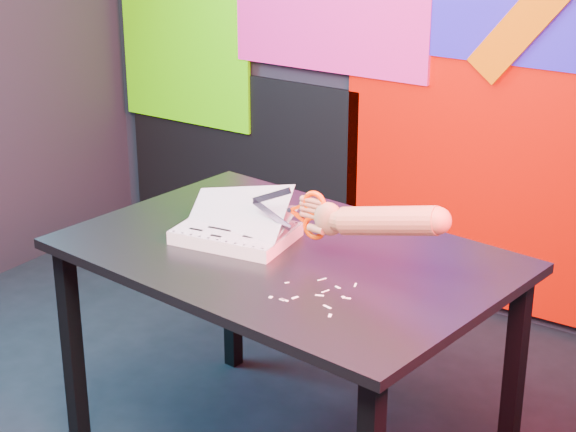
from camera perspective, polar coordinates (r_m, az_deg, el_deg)
The scene contains 7 objects.
room at distance 2.82m, azimuth -8.81°, elevation 10.46°, with size 3.01×3.01×2.71m.
backdrop at distance 4.05m, azimuth 6.28°, elevation 8.10°, with size 2.88×0.05×2.08m.
work_table at distance 2.85m, azimuth -0.11°, elevation -3.60°, with size 1.37×1.00×0.75m.
printout_stack at distance 2.89m, azimuth -3.11°, elevation -0.98°, with size 0.38×0.29×0.18m.
scissors at distance 2.73m, azimuth 1.26°, elevation 0.11°, with size 0.26×0.02×0.15m.
hand_forearm at distance 2.61m, azimuth 5.39°, elevation -0.25°, with size 0.45×0.08×0.16m.
paper_clippings at distance 2.54m, azimuth 1.66°, elevation -4.78°, with size 0.21×0.21×0.00m.
Camera 1 is at (1.87, -2.04, 1.86)m, focal length 60.00 mm.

